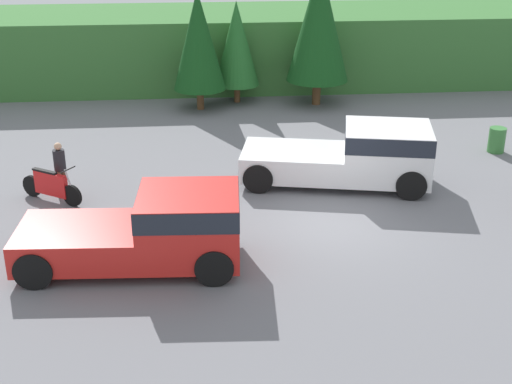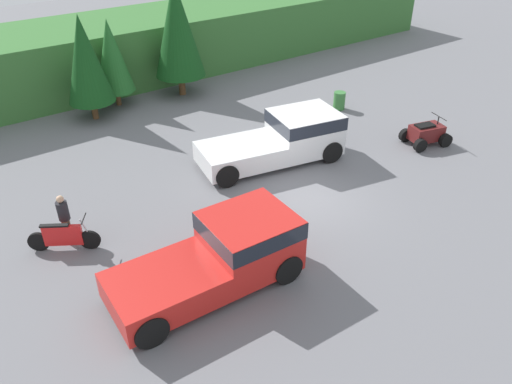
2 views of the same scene
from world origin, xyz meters
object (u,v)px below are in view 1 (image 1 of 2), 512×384
at_px(pickup_truck_second, 357,154).
at_px(steel_barrel, 497,140).
at_px(dirt_bike, 51,186).
at_px(pickup_truck_red, 154,228).
at_px(rider_person, 60,167).

relative_size(pickup_truck_second, steel_barrel, 6.93).
bearing_deg(dirt_bike, pickup_truck_second, 36.30).
bearing_deg(pickup_truck_red, dirt_bike, 130.70).
bearing_deg(pickup_truck_second, pickup_truck_red, -130.43).
relative_size(dirt_bike, rider_person, 1.13).
distance_m(dirt_bike, rider_person, 0.63).
bearing_deg(rider_person, dirt_bike, -86.09).
relative_size(pickup_truck_red, steel_barrel, 6.22).
xyz_separation_m(dirt_bike, steel_barrel, (14.77, 3.00, -0.04)).
bearing_deg(rider_person, pickup_truck_red, -20.21).
height_order(dirt_bike, steel_barrel, dirt_bike).
relative_size(pickup_truck_second, dirt_bike, 3.18).
xyz_separation_m(dirt_bike, rider_person, (0.24, 0.38, 0.44)).
height_order(pickup_truck_red, rider_person, pickup_truck_red).
relative_size(pickup_truck_red, dirt_bike, 2.85).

